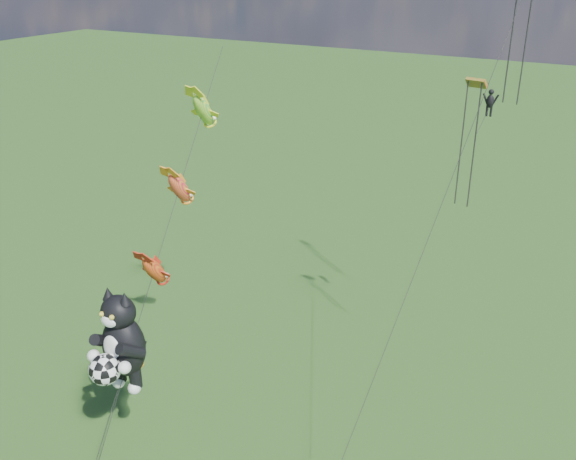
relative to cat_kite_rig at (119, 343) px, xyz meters
The scene contains 4 objects.
ground 10.32m from the cat_kite_rig, 158.55° to the left, with size 300.00×300.00×0.00m, color #153C0F.
cat_kite_rig is the anchor object (origin of this frame).
fish_windsock_rig 6.88m from the cat_kite_rig, 101.04° to the left, with size 1.77×15.92×20.54m.
parafoil_rig 22.81m from the cat_kite_rig, 46.67° to the left, with size 4.27×17.28×26.07m.
Camera 1 is at (27.06, -22.25, 25.75)m, focal length 40.00 mm.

